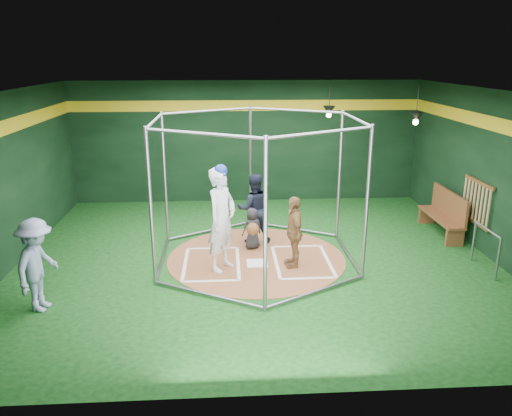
{
  "coord_description": "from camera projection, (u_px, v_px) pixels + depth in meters",
  "views": [
    {
      "loc": [
        -0.63,
        -9.88,
        4.18
      ],
      "look_at": [
        0.0,
        0.1,
        1.1
      ],
      "focal_mm": 35.0,
      "sensor_mm": 36.0,
      "label": 1
    }
  ],
  "objects": [
    {
      "name": "bat_rack",
      "position": [
        476.0,
        202.0,
        11.07
      ],
      "size": [
        0.07,
        1.25,
        0.98
      ],
      "color": "brown",
      "rests_on": "room_shell"
    },
    {
      "name": "umpire",
      "position": [
        254.0,
        209.0,
        11.38
      ],
      "size": [
        0.82,
        0.65,
        1.62
      ],
      "primitive_type": "imported",
      "rotation": [
        0.0,
        0.0,
        3.2
      ],
      "color": "black",
      "rests_on": "clay_disc"
    },
    {
      "name": "clay_disc",
      "position": [
        256.0,
        258.0,
        10.69
      ],
      "size": [
        3.8,
        3.8,
        0.01
      ],
      "primitive_type": "cylinder",
      "color": "brown",
      "rests_on": "ground"
    },
    {
      "name": "dugout_bench",
      "position": [
        445.0,
        212.0,
        12.01
      ],
      "size": [
        0.43,
        1.83,
        1.07
      ],
      "color": "brown",
      "rests_on": "ground"
    },
    {
      "name": "bystander_blue",
      "position": [
        37.0,
        265.0,
        8.34
      ],
      "size": [
        0.79,
        1.14,
        1.62
      ],
      "primitive_type": "imported",
      "rotation": [
        0.0,
        0.0,
        1.38
      ],
      "color": "#8D9ABA",
      "rests_on": "ground"
    },
    {
      "name": "visitor_leopard",
      "position": [
        294.0,
        232.0,
        10.1
      ],
      "size": [
        0.43,
        0.89,
        1.48
      ],
      "primitive_type": "imported",
      "rotation": [
        0.0,
        0.0,
        -1.49
      ],
      "color": "tan",
      "rests_on": "clay_disc"
    },
    {
      "name": "batter_figure",
      "position": [
        222.0,
        219.0,
        9.85
      ],
      "size": [
        0.84,
        0.91,
        2.16
      ],
      "color": "silver",
      "rests_on": "clay_disc"
    },
    {
      "name": "batter_box_left",
      "position": [
        212.0,
        263.0,
        10.39
      ],
      "size": [
        1.17,
        1.77,
        0.01
      ],
      "color": "white",
      "rests_on": "clay_disc"
    },
    {
      "name": "pendant_lamp_far",
      "position": [
        416.0,
        117.0,
        12.04
      ],
      "size": [
        0.34,
        0.34,
        0.9
      ],
      "color": "black",
      "rests_on": "room_shell"
    },
    {
      "name": "home_plate",
      "position": [
        257.0,
        263.0,
        10.4
      ],
      "size": [
        0.43,
        0.43,
        0.01
      ],
      "primitive_type": "cube",
      "color": "white",
      "rests_on": "clay_disc"
    },
    {
      "name": "pendant_lamp_near",
      "position": [
        329.0,
        110.0,
        13.46
      ],
      "size": [
        0.34,
        0.34,
        0.9
      ],
      "color": "black",
      "rests_on": "room_shell"
    },
    {
      "name": "batter_box_right",
      "position": [
        302.0,
        261.0,
        10.51
      ],
      "size": [
        1.17,
        1.77,
        0.01
      ],
      "color": "white",
      "rests_on": "clay_disc"
    },
    {
      "name": "steel_railing",
      "position": [
        486.0,
        243.0,
        9.95
      ],
      "size": [
        0.05,
        1.03,
        0.88
      ],
      "color": "gray",
      "rests_on": "ground"
    },
    {
      "name": "catcher_figure",
      "position": [
        252.0,
        228.0,
        11.07
      ],
      "size": [
        0.53,
        0.61,
        0.94
      ],
      "color": "black",
      "rests_on": "clay_disc"
    },
    {
      "name": "room_shell",
      "position": [
        256.0,
        179.0,
        10.19
      ],
      "size": [
        10.1,
        9.1,
        3.53
      ],
      "color": "#0C370E",
      "rests_on": "ground"
    },
    {
      "name": "batting_cage",
      "position": [
        256.0,
        191.0,
        10.25
      ],
      "size": [
        4.05,
        4.67,
        3.0
      ],
      "color": "gray",
      "rests_on": "ground"
    }
  ]
}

